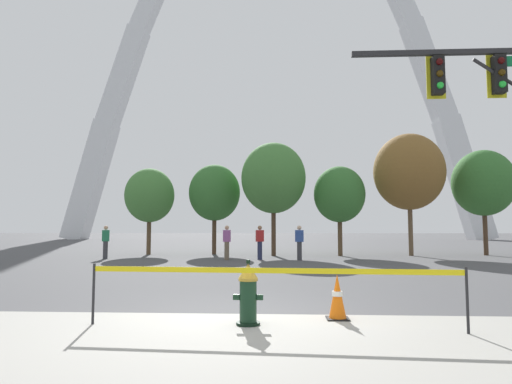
{
  "coord_description": "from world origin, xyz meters",
  "views": [
    {
      "loc": [
        0.73,
        -7.44,
        1.47
      ],
      "look_at": [
        0.08,
        5.0,
        2.5
      ],
      "focal_mm": 30.79,
      "sensor_mm": 36.0,
      "label": 1
    }
  ],
  "objects": [
    {
      "name": "pedestrian_walking_left",
      "position": [
        -0.18,
        13.21,
        0.82
      ],
      "size": [
        0.39,
        0.33,
        1.59
      ],
      "color": "#232847",
      "rests_on": "ground"
    },
    {
      "name": "pedestrian_walking_right",
      "position": [
        -7.56,
        13.23,
        0.82
      ],
      "size": [
        0.39,
        0.31,
        1.59
      ],
      "color": "#38383D",
      "rests_on": "ground"
    },
    {
      "name": "fire_hydrant",
      "position": [
        0.25,
        -0.65,
        0.47
      ],
      "size": [
        0.46,
        0.48,
        0.99
      ],
      "color": "black",
      "rests_on": "ground"
    },
    {
      "name": "tree_right_mid",
      "position": [
        7.79,
        16.58,
        4.51
      ],
      "size": [
        3.77,
        3.77,
        6.6
      ],
      "color": "brown",
      "rests_on": "ground"
    },
    {
      "name": "monument_arch",
      "position": [
        0.0,
        49.6,
        24.15
      ],
      "size": [
        55.6,
        2.78,
        55.42
      ],
      "color": "silver",
      "rests_on": "ground"
    },
    {
      "name": "tree_center_right",
      "position": [
        3.98,
        16.22,
        3.27
      ],
      "size": [
        2.74,
        2.74,
        4.79
      ],
      "color": "brown",
      "rests_on": "ground"
    },
    {
      "name": "ground_plane",
      "position": [
        0.0,
        0.0,
        0.0
      ],
      "size": [
        240.0,
        240.0,
        0.0
      ],
      "primitive_type": "plane",
      "color": "#474749"
    },
    {
      "name": "pedestrian_standing_center",
      "position": [
        -1.69,
        12.9,
        0.82
      ],
      "size": [
        0.34,
        0.22,
        1.59
      ],
      "color": "brown",
      "rests_on": "ground"
    },
    {
      "name": "tree_far_left",
      "position": [
        -6.55,
        16.84,
        3.3
      ],
      "size": [
        2.76,
        2.76,
        4.83
      ],
      "color": "brown",
      "rests_on": "ground"
    },
    {
      "name": "pedestrian_near_trees",
      "position": [
        1.66,
        12.95,
        0.82
      ],
      "size": [
        0.39,
        0.36,
        1.59
      ],
      "color": "#38383D",
      "rests_on": "ground"
    },
    {
      "name": "caution_tape_barrier",
      "position": [
        0.61,
        -0.91,
        0.65
      ],
      "size": [
        5.52,
        0.37,
        0.93
      ],
      "color": "#232326",
      "rests_on": "ground"
    },
    {
      "name": "tree_far_right",
      "position": [
        11.95,
        17.12,
        3.94
      ],
      "size": [
        3.29,
        3.29,
        5.76
      ],
      "color": "#473323",
      "rests_on": "ground"
    },
    {
      "name": "tree_left_mid",
      "position": [
        -2.94,
        17.3,
        3.48
      ],
      "size": [
        2.91,
        2.91,
        5.09
      ],
      "color": "#473323",
      "rests_on": "ground"
    },
    {
      "name": "traffic_signal_gantry",
      "position": [
        6.13,
        2.8,
        4.07
      ],
      "size": [
        5.02,
        0.44,
        6.0
      ],
      "color": "#232326",
      "rests_on": "ground"
    },
    {
      "name": "tree_center_left",
      "position": [
        0.44,
        16.12,
        4.17
      ],
      "size": [
        3.48,
        3.48,
        6.09
      ],
      "color": "#473323",
      "rests_on": "ground"
    },
    {
      "name": "traffic_cone_by_hydrant",
      "position": [
        1.67,
        -0.17,
        0.36
      ],
      "size": [
        0.36,
        0.36,
        0.73
      ],
      "color": "black",
      "rests_on": "ground"
    }
  ]
}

